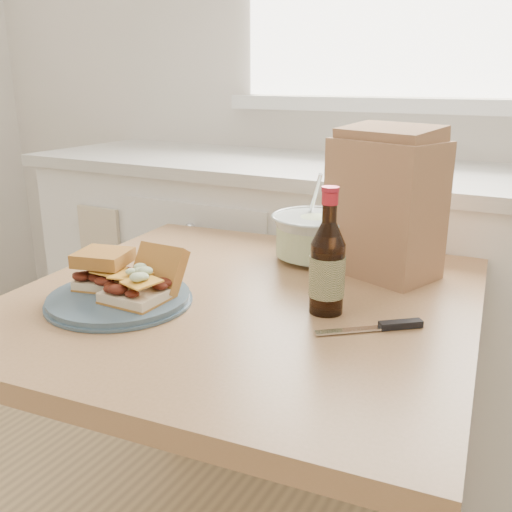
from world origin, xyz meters
The scene contains 10 objects.
wall_back centered at (0.00, 2.00, 1.35)m, with size 4.00×0.02×2.70m, color white.
cabinet_run centered at (0.00, 1.70, 0.47)m, with size 2.50×0.64×0.94m.
dining_table centered at (-0.02, 0.89, 0.66)m, with size 1.02×1.02×0.78m.
plate centered at (-0.22, 0.74, 0.79)m, with size 0.28×0.28×0.02m, color #405768.
sandwich_left centered at (-0.28, 0.76, 0.83)m, with size 0.12×0.12×0.08m.
sandwich_right centered at (-0.17, 0.75, 0.83)m, with size 0.12×0.16×0.10m.
coleslaw_bowl centered at (0.01, 1.19, 0.83)m, with size 0.22×0.22×0.22m.
beer_bottle centered at (0.16, 0.89, 0.87)m, with size 0.07×0.07×0.25m.
knife centered at (0.29, 0.87, 0.78)m, with size 0.17×0.14×0.01m.
paper_bag centered at (0.19, 1.17, 0.93)m, with size 0.23×0.15×0.31m, color #9D704C.
Camera 1 is at (0.53, -0.07, 1.21)m, focal length 40.00 mm.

